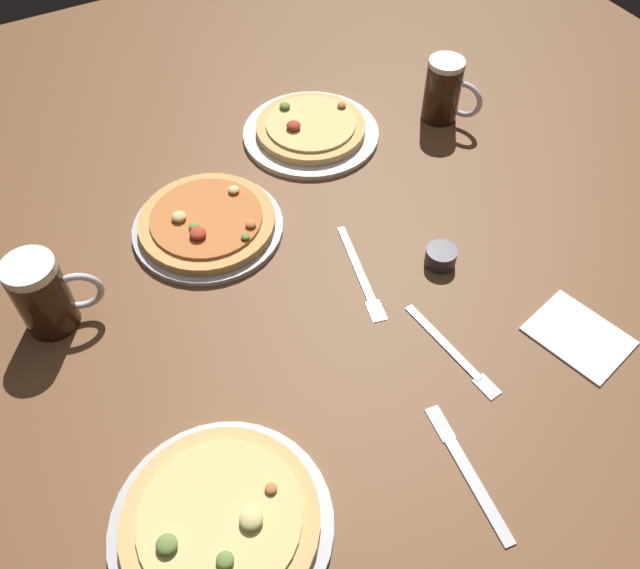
% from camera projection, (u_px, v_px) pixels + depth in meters
% --- Properties ---
extents(ground_plane, '(2.40, 2.40, 0.03)m').
position_uv_depth(ground_plane, '(320.00, 297.00, 1.18)').
color(ground_plane, brown).
extents(pizza_plate_near, '(0.31, 0.31, 0.05)m').
position_uv_depth(pizza_plate_near, '(221.00, 523.00, 0.90)').
color(pizza_plate_near, '#B2B2B7').
rests_on(pizza_plate_near, ground_plane).
extents(pizza_plate_far, '(0.29, 0.29, 0.05)m').
position_uv_depth(pizza_plate_far, '(207.00, 224.00, 1.25)').
color(pizza_plate_far, '#B2B2B7').
rests_on(pizza_plate_far, ground_plane).
extents(pizza_plate_side, '(0.30, 0.30, 0.05)m').
position_uv_depth(pizza_plate_side, '(311.00, 130.00, 1.44)').
color(pizza_plate_side, silver).
rests_on(pizza_plate_side, ground_plane).
extents(beer_mug_dark, '(0.14, 0.09, 0.15)m').
position_uv_depth(beer_mug_dark, '(44.00, 295.00, 1.07)').
color(beer_mug_dark, black).
rests_on(beer_mug_dark, ground_plane).
extents(beer_mug_amber, '(0.09, 0.12, 0.14)m').
position_uv_depth(beer_mug_amber, '(444.00, 91.00, 1.44)').
color(beer_mug_amber, black).
rests_on(beer_mug_amber, ground_plane).
extents(ramekin_sauce, '(0.06, 0.06, 0.03)m').
position_uv_depth(ramekin_sauce, '(441.00, 257.00, 1.20)').
color(ramekin_sauce, '#333338').
rests_on(ramekin_sauce, ground_plane).
extents(napkin_folded, '(0.16, 0.18, 0.01)m').
position_uv_depth(napkin_folded, '(579.00, 335.00, 1.11)').
color(napkin_folded, white).
rests_on(napkin_folded, ground_plane).
extents(fork_left, '(0.04, 0.22, 0.01)m').
position_uv_depth(fork_left, '(453.00, 351.00, 1.09)').
color(fork_left, silver).
rests_on(fork_left, ground_plane).
extents(knife_right, '(0.05, 0.23, 0.01)m').
position_uv_depth(knife_right, '(468.00, 470.00, 0.96)').
color(knife_right, silver).
rests_on(knife_right, ground_plane).
extents(fork_spare, '(0.07, 0.23, 0.01)m').
position_uv_depth(fork_spare, '(360.00, 273.00, 1.19)').
color(fork_spare, silver).
rests_on(fork_spare, ground_plane).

